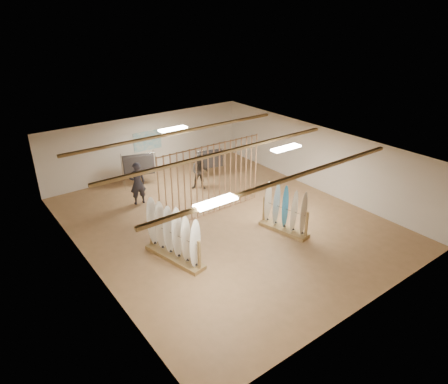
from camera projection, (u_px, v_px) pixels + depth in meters
floor at (224, 221)px, 14.93m from camera, size 12.00×12.00×0.00m
ceiling at (224, 150)px, 13.75m from camera, size 12.00×12.00×0.00m
wall_back at (148, 145)px, 18.70m from camera, size 12.00×0.00×12.00m
wall_front at (367, 266)px, 9.98m from camera, size 12.00×0.00×12.00m
wall_left at (87, 229)px, 11.63m from camera, size 0.00×12.00×12.00m
wall_right at (318, 158)px, 17.05m from camera, size 0.00×12.00×12.00m
ceiling_slats at (224, 152)px, 13.78m from camera, size 9.50×6.12×0.10m
light_panels at (224, 152)px, 13.77m from camera, size 1.20×0.35×0.06m
bamboo_partition at (211, 180)px, 14.92m from camera, size 4.45×0.05×2.78m
poster at (147, 141)px, 18.60m from camera, size 1.40×0.03×0.90m
rack_left at (174, 242)px, 12.44m from camera, size 1.01×2.35×1.85m
rack_right at (285, 216)px, 14.03m from camera, size 0.87×1.93×1.78m
clothing_rack_a at (139, 165)px, 17.49m from camera, size 1.37×0.70×1.52m
clothing_rack_b at (210, 159)px, 18.44m from camera, size 1.23×0.60×1.36m
shopper_a at (137, 181)px, 15.85m from camera, size 0.80×0.59×2.02m
shopper_b at (200, 169)px, 17.16m from camera, size 1.13×1.10×1.85m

